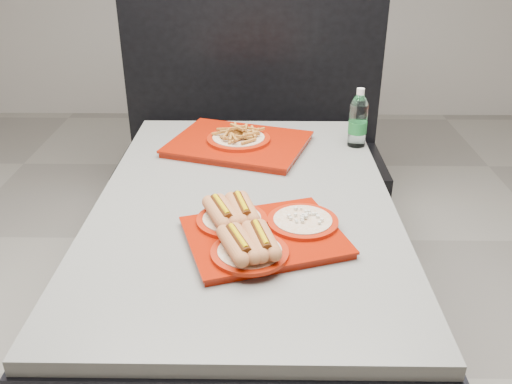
{
  "coord_description": "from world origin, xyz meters",
  "views": [
    {
      "loc": [
        0.05,
        -1.48,
        1.52
      ],
      "look_at": [
        0.04,
        -0.12,
        0.83
      ],
      "focal_mm": 38.0,
      "sensor_mm": 36.0,
      "label": 1
    }
  ],
  "objects_px": {
    "booth_bench": "(252,159)",
    "tray_far": "(239,141)",
    "water_bottle": "(358,121)",
    "diner_table": "(245,243)",
    "tray_near": "(258,231)"
  },
  "relations": [
    {
      "from": "diner_table",
      "to": "booth_bench",
      "type": "xyz_separation_m",
      "value": [
        0.0,
        1.09,
        -0.18
      ]
    },
    {
      "from": "booth_bench",
      "to": "tray_near",
      "type": "bearing_deg",
      "value": -88.19
    },
    {
      "from": "diner_table",
      "to": "water_bottle",
      "type": "distance_m",
      "value": 0.65
    },
    {
      "from": "water_bottle",
      "to": "booth_bench",
      "type": "bearing_deg",
      "value": 121.62
    },
    {
      "from": "tray_far",
      "to": "water_bottle",
      "type": "relative_size",
      "value": 2.62
    },
    {
      "from": "booth_bench",
      "to": "tray_near",
      "type": "xyz_separation_m",
      "value": [
        0.04,
        -1.35,
        0.38
      ]
    },
    {
      "from": "diner_table",
      "to": "water_bottle",
      "type": "height_order",
      "value": "water_bottle"
    },
    {
      "from": "tray_near",
      "to": "booth_bench",
      "type": "bearing_deg",
      "value": 91.81
    },
    {
      "from": "booth_bench",
      "to": "tray_near",
      "type": "distance_m",
      "value": 1.4
    },
    {
      "from": "diner_table",
      "to": "booth_bench",
      "type": "distance_m",
      "value": 1.11
    },
    {
      "from": "diner_table",
      "to": "water_bottle",
      "type": "relative_size",
      "value": 6.45
    },
    {
      "from": "tray_near",
      "to": "tray_far",
      "type": "height_order",
      "value": "tray_far"
    },
    {
      "from": "booth_bench",
      "to": "water_bottle",
      "type": "distance_m",
      "value": 0.89
    },
    {
      "from": "booth_bench",
      "to": "water_bottle",
      "type": "xyz_separation_m",
      "value": [
        0.41,
        -0.66,
        0.44
      ]
    },
    {
      "from": "booth_bench",
      "to": "tray_far",
      "type": "xyz_separation_m",
      "value": [
        -0.04,
        -0.69,
        0.38
      ]
    }
  ]
}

